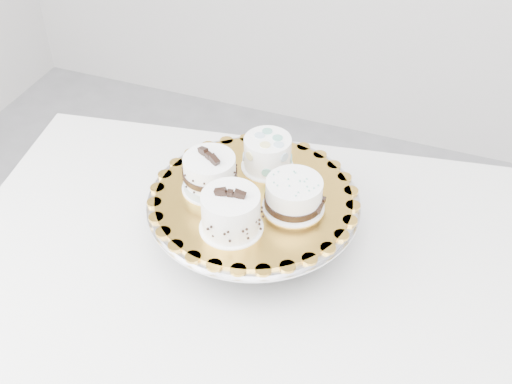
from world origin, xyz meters
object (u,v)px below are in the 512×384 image
(cake_swirl, at_px, (231,213))
(cake_banded, at_px, (210,175))
(cake_ribbon, at_px, (294,196))
(table, at_px, (254,285))
(cake_dots, at_px, (268,153))
(cake_stand, at_px, (254,211))
(cake_board, at_px, (254,197))

(cake_swirl, xyz_separation_m, cake_banded, (-0.08, 0.09, -0.00))
(cake_ribbon, bearing_deg, table, -142.61)
(cake_swirl, relative_size, cake_dots, 1.04)
(table, xyz_separation_m, cake_stand, (-0.02, 0.05, 0.16))
(cake_swirl, xyz_separation_m, cake_dots, (0.00, 0.19, -0.00))
(table, relative_size, cake_ribbon, 10.66)
(table, distance_m, cake_swirl, 0.24)
(cake_banded, bearing_deg, cake_stand, 35.74)
(cake_stand, xyz_separation_m, cake_ribbon, (0.08, -0.00, 0.07))
(cake_dots, bearing_deg, cake_swirl, -99.46)
(table, height_order, cake_banded, cake_banded)
(cake_swirl, height_order, cake_ribbon, cake_swirl)
(cake_swirl, bearing_deg, cake_banded, 122.80)
(cake_swirl, bearing_deg, cake_dots, 80.54)
(table, relative_size, cake_swirl, 10.89)
(cake_banded, xyz_separation_m, cake_dots, (0.08, 0.10, 0.00))
(table, bearing_deg, cake_dots, 90.66)
(cake_banded, bearing_deg, cake_dots, 82.07)
(table, distance_m, cake_stand, 0.16)
(cake_stand, xyz_separation_m, cake_swirl, (-0.01, -0.10, 0.08))
(cake_stand, bearing_deg, cake_banded, -174.84)
(cake_board, height_order, cake_swirl, cake_swirl)
(cake_ribbon, bearing_deg, cake_stand, 178.21)
(cake_board, distance_m, cake_swirl, 0.10)
(cake_banded, height_order, cake_dots, cake_banded)
(cake_board, xyz_separation_m, cake_banded, (-0.09, -0.01, 0.04))
(cake_swirl, distance_m, cake_banded, 0.12)
(table, distance_m, cake_ribbon, 0.24)
(cake_stand, height_order, cake_ribbon, cake_ribbon)
(cake_stand, xyz_separation_m, cake_banded, (-0.09, -0.01, 0.07))
(cake_board, bearing_deg, table, -69.25)
(table, height_order, cake_board, cake_board)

